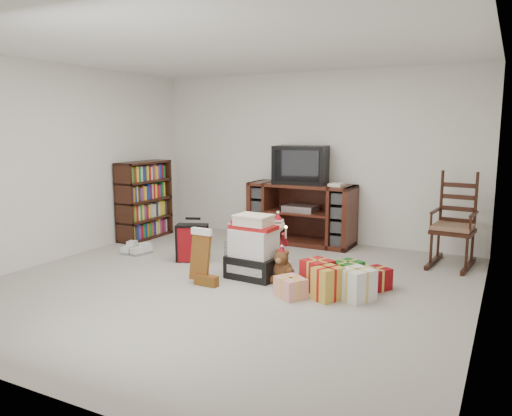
{
  "coord_description": "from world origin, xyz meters",
  "views": [
    {
      "loc": [
        2.68,
        -4.52,
        1.71
      ],
      "look_at": [
        0.04,
        0.6,
        0.76
      ],
      "focal_mm": 35.0,
      "sensor_mm": 36.0,
      "label": 1
    }
  ],
  "objects_px": {
    "bookshelf": "(145,201)",
    "rocking_chair": "(453,232)",
    "red_suitcase": "(192,243)",
    "gift_cluster": "(338,280)",
    "teddy_bear": "(282,268)",
    "sneaker_pair": "(136,250)",
    "santa_figurine": "(278,245)",
    "mrs_claus_figurine": "(233,245)",
    "gift_pile": "(254,251)",
    "crt_television": "(301,165)",
    "tv_stand": "(301,213)"
  },
  "relations": [
    {
      "from": "red_suitcase",
      "to": "crt_television",
      "type": "bearing_deg",
      "value": 39.5
    },
    {
      "from": "gift_pile",
      "to": "crt_television",
      "type": "bearing_deg",
      "value": 99.72
    },
    {
      "from": "tv_stand",
      "to": "santa_figurine",
      "type": "bearing_deg",
      "value": -79.96
    },
    {
      "from": "mrs_claus_figurine",
      "to": "santa_figurine",
      "type": "bearing_deg",
      "value": 14.0
    },
    {
      "from": "rocking_chair",
      "to": "sneaker_pair",
      "type": "relative_size",
      "value": 3.15
    },
    {
      "from": "gift_cluster",
      "to": "red_suitcase",
      "type": "bearing_deg",
      "value": 171.49
    },
    {
      "from": "rocking_chair",
      "to": "mrs_claus_figurine",
      "type": "height_order",
      "value": "rocking_chair"
    },
    {
      "from": "teddy_bear",
      "to": "mrs_claus_figurine",
      "type": "xyz_separation_m",
      "value": [
        -0.87,
        0.44,
        0.07
      ]
    },
    {
      "from": "mrs_claus_figurine",
      "to": "sneaker_pair",
      "type": "xyz_separation_m",
      "value": [
        -1.41,
        -0.22,
        -0.17
      ]
    },
    {
      "from": "rocking_chair",
      "to": "gift_pile",
      "type": "bearing_deg",
      "value": -134.92
    },
    {
      "from": "santa_figurine",
      "to": "sneaker_pair",
      "type": "distance_m",
      "value": 2.0
    },
    {
      "from": "santa_figurine",
      "to": "gift_cluster",
      "type": "relative_size",
      "value": 0.59
    },
    {
      "from": "gift_cluster",
      "to": "crt_television",
      "type": "bearing_deg",
      "value": 122.35
    },
    {
      "from": "santa_figurine",
      "to": "gift_cluster",
      "type": "height_order",
      "value": "santa_figurine"
    },
    {
      "from": "rocking_chair",
      "to": "bookshelf",
      "type": "bearing_deg",
      "value": -167.31
    },
    {
      "from": "bookshelf",
      "to": "rocking_chair",
      "type": "xyz_separation_m",
      "value": [
        4.39,
        0.56,
        -0.16
      ]
    },
    {
      "from": "red_suitcase",
      "to": "gift_cluster",
      "type": "height_order",
      "value": "red_suitcase"
    },
    {
      "from": "gift_pile",
      "to": "red_suitcase",
      "type": "height_order",
      "value": "gift_pile"
    },
    {
      "from": "teddy_bear",
      "to": "sneaker_pair",
      "type": "distance_m",
      "value": 2.29
    },
    {
      "from": "gift_pile",
      "to": "santa_figurine",
      "type": "bearing_deg",
      "value": 90.51
    },
    {
      "from": "mrs_claus_figurine",
      "to": "gift_pile",
      "type": "bearing_deg",
      "value": -40.31
    },
    {
      "from": "santa_figurine",
      "to": "mrs_claus_figurine",
      "type": "relative_size",
      "value": 1.14
    },
    {
      "from": "gift_pile",
      "to": "crt_television",
      "type": "relative_size",
      "value": 0.88
    },
    {
      "from": "rocking_chair",
      "to": "mrs_claus_figurine",
      "type": "bearing_deg",
      "value": -149.17
    },
    {
      "from": "santa_figurine",
      "to": "sneaker_pair",
      "type": "bearing_deg",
      "value": -169.74
    },
    {
      "from": "bookshelf",
      "to": "santa_figurine",
      "type": "xyz_separation_m",
      "value": [
        2.47,
        -0.48,
        -0.31
      ]
    },
    {
      "from": "crt_television",
      "to": "teddy_bear",
      "type": "bearing_deg",
      "value": -81.86
    },
    {
      "from": "red_suitcase",
      "to": "sneaker_pair",
      "type": "height_order",
      "value": "red_suitcase"
    },
    {
      "from": "santa_figurine",
      "to": "sneaker_pair",
      "type": "xyz_separation_m",
      "value": [
        -1.96,
        -0.35,
        -0.2
      ]
    },
    {
      "from": "santa_figurine",
      "to": "gift_cluster",
      "type": "distance_m",
      "value": 1.17
    },
    {
      "from": "rocking_chair",
      "to": "crt_television",
      "type": "bearing_deg",
      "value": 179.17
    },
    {
      "from": "tv_stand",
      "to": "crt_television",
      "type": "distance_m",
      "value": 0.72
    },
    {
      "from": "teddy_bear",
      "to": "gift_cluster",
      "type": "distance_m",
      "value": 0.66
    },
    {
      "from": "red_suitcase",
      "to": "gift_cluster",
      "type": "xyz_separation_m",
      "value": [
        2.03,
        -0.3,
        -0.11
      ]
    },
    {
      "from": "rocking_chair",
      "to": "crt_television",
      "type": "xyz_separation_m",
      "value": [
        -2.14,
        0.24,
        0.75
      ]
    },
    {
      "from": "bookshelf",
      "to": "teddy_bear",
      "type": "height_order",
      "value": "bookshelf"
    },
    {
      "from": "tv_stand",
      "to": "santa_figurine",
      "type": "xyz_separation_m",
      "value": [
        0.2,
        -1.25,
        -0.19
      ]
    },
    {
      "from": "gift_cluster",
      "to": "bookshelf",
      "type": "bearing_deg",
      "value": 162.26
    },
    {
      "from": "bookshelf",
      "to": "teddy_bear",
      "type": "bearing_deg",
      "value": -20.62
    },
    {
      "from": "rocking_chair",
      "to": "red_suitcase",
      "type": "height_order",
      "value": "rocking_chair"
    },
    {
      "from": "teddy_bear",
      "to": "santa_figurine",
      "type": "relative_size",
      "value": 0.54
    },
    {
      "from": "rocking_chair",
      "to": "santa_figurine",
      "type": "relative_size",
      "value": 1.81
    },
    {
      "from": "gift_pile",
      "to": "mrs_claus_figurine",
      "type": "xyz_separation_m",
      "value": [
        -0.52,
        0.44,
        -0.09
      ]
    },
    {
      "from": "tv_stand",
      "to": "gift_pile",
      "type": "bearing_deg",
      "value": -83.86
    },
    {
      "from": "bookshelf",
      "to": "gift_cluster",
      "type": "bearing_deg",
      "value": -17.74
    },
    {
      "from": "mrs_claus_figurine",
      "to": "crt_television",
      "type": "bearing_deg",
      "value": 76.79
    },
    {
      "from": "tv_stand",
      "to": "crt_television",
      "type": "height_order",
      "value": "crt_television"
    },
    {
      "from": "gift_cluster",
      "to": "teddy_bear",
      "type": "bearing_deg",
      "value": 175.33
    },
    {
      "from": "gift_pile",
      "to": "mrs_claus_figurine",
      "type": "height_order",
      "value": "gift_pile"
    },
    {
      "from": "red_suitcase",
      "to": "gift_cluster",
      "type": "relative_size",
      "value": 0.49
    }
  ]
}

